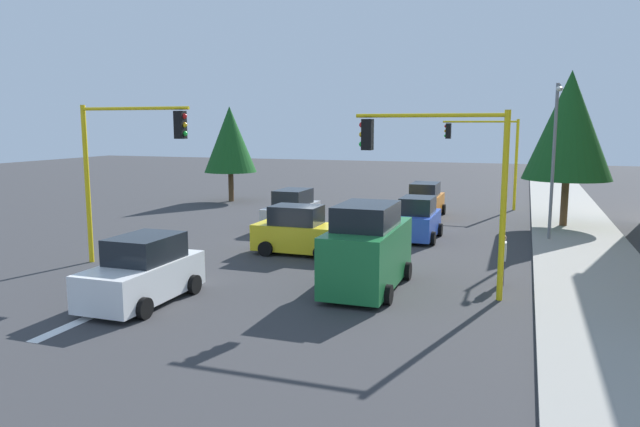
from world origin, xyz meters
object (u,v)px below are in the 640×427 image
Objects in this scene: tree_roadside_mid at (569,126)px; car_orange at (425,201)px; car_yellow at (300,232)px; car_blue at (418,220)px; car_white at (143,272)px; traffic_signal_near_left at (442,166)px; delivery_van_green at (368,249)px; car_silver at (292,211)px; traffic_signal_far_left at (486,146)px; tree_opposite_side at (230,140)px; pedestrian_crossing at (502,258)px; street_lamp_curbside at (555,145)px; traffic_signal_near_right at (125,153)px.

tree_roadside_mid is 1.89× the size of car_orange.
car_yellow is 6.12m from car_blue.
car_white is at bearing -25.85° from car_blue.
delivery_van_green is at bearing -87.41° from traffic_signal_near_left.
tree_roadside_mid is at bearing 109.61° from car_silver.
traffic_signal_far_left reaches higher than car_orange.
car_yellow is (16.00, -6.16, -3.04)m from traffic_signal_far_left.
traffic_signal_near_left is at bearing -17.11° from tree_roadside_mid.
car_white is (3.58, -5.88, -0.38)m from delivery_van_green.
pedestrian_crossing is at bearing 48.60° from tree_opposite_side.
street_lamp_curbside is 1.68× the size of car_orange.
traffic_signal_near_right is 5.94m from car_white.
tree_roadside_mid is at bearing 129.66° from car_blue.
traffic_signal_far_left is 18.63m from pedestrian_crossing.
delivery_van_green is at bearing 89.36° from traffic_signal_near_right.
traffic_signal_near_left is 11.43m from traffic_signal_near_right.
car_blue is (0.74, 6.52, -0.00)m from car_silver.
car_white is 13.07m from car_silver.
tree_opposite_side is at bearing -100.82° from car_orange.
traffic_signal_far_left is 16.80m from tree_opposite_side.
traffic_signal_far_left is 11.97m from car_blue.
car_white is at bearing 2.42° from car_silver.
car_white is at bearing -18.93° from traffic_signal_far_left.
tree_roadside_mid is 21.40m from tree_opposite_side.
delivery_van_green is 2.82× the size of pedestrian_crossing.
tree_opposite_side is at bearing -131.40° from pedestrian_crossing.
street_lamp_curbside is 12.68m from car_silver.
car_blue is at bearing 154.15° from car_white.
traffic_signal_near_right is 18.75m from tree_opposite_side.
street_lamp_curbside is 0.89× the size of tree_roadside_mid.
delivery_van_green is (9.71, -5.76, -3.07)m from street_lamp_curbside.
car_silver is at bearing 163.70° from traffic_signal_near_right.
car_orange is at bearing -131.79° from street_lamp_curbside.
tree_opposite_side is at bearing -137.16° from car_silver.
car_blue is at bearing -165.88° from traffic_signal_near_left.
car_orange is (4.63, -2.92, -3.04)m from traffic_signal_far_left.
street_lamp_curbside is 18.01m from car_white.
traffic_signal_near_right is 7.38m from car_yellow.
tree_roadside_mid is 1.64× the size of delivery_van_green.
tree_roadside_mid is at bearing 168.42° from pedestrian_crossing.
tree_roadside_mid is 16.03m from delivery_van_green.
tree_opposite_side is 1.78× the size of car_blue.
traffic_signal_near_right is (-0.00, -11.43, 0.20)m from traffic_signal_near_left.
car_yellow and car_blue have the same top height.
traffic_signal_near_left is at bearing -46.34° from pedestrian_crossing.
traffic_signal_far_left is at bearing -179.97° from traffic_signal_near_left.
tree_roadside_mid is 1.92× the size of car_white.
car_silver and car_blue have the same top height.
traffic_signal_far_left is at bearing 169.25° from car_blue.
pedestrian_crossing is at bearing 97.36° from traffic_signal_near_right.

